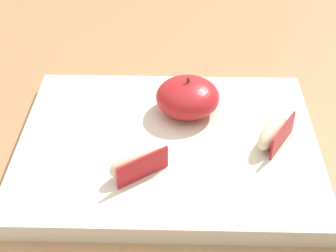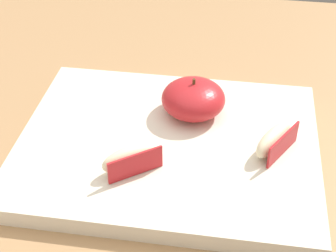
% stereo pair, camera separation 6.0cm
% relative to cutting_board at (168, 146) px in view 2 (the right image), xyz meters
% --- Properties ---
extents(dining_table, '(1.14, 0.91, 0.77)m').
position_rel_cutting_board_xyz_m(dining_table, '(-0.06, 0.01, -0.12)').
color(dining_table, '#9E754C').
rests_on(dining_table, ground_plane).
extents(cutting_board, '(0.35, 0.28, 0.02)m').
position_rel_cutting_board_xyz_m(cutting_board, '(0.00, 0.00, 0.00)').
color(cutting_board, beige).
rests_on(cutting_board, dining_table).
extents(apple_half_skin_up, '(0.08, 0.08, 0.05)m').
position_rel_cutting_board_xyz_m(apple_half_skin_up, '(0.02, 0.06, 0.03)').
color(apple_half_skin_up, '#B21E23').
rests_on(apple_half_skin_up, cutting_board).
extents(apple_wedge_front, '(0.05, 0.07, 0.03)m').
position_rel_cutting_board_xyz_m(apple_wedge_front, '(0.12, -0.00, 0.03)').
color(apple_wedge_front, beige).
rests_on(apple_wedge_front, cutting_board).
extents(apple_wedge_near_knife, '(0.07, 0.06, 0.03)m').
position_rel_cutting_board_xyz_m(apple_wedge_near_knife, '(-0.03, -0.06, 0.03)').
color(apple_wedge_near_knife, beige).
rests_on(apple_wedge_near_knife, cutting_board).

